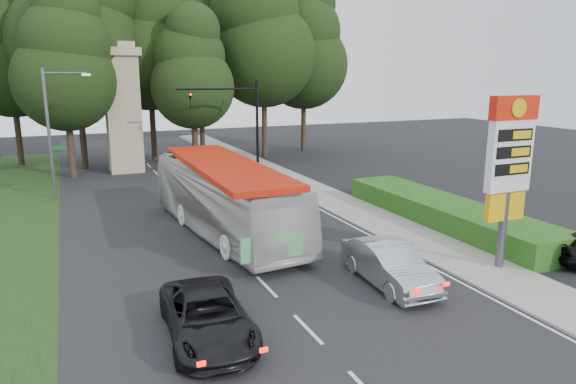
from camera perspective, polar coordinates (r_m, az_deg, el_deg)
name	(u,v)px	position (r m, az deg, el deg)	size (l,w,h in m)	color
ground	(315,337)	(15.82, 3.02, -15.83)	(120.00, 120.00, 0.00)	black
road_surface	(210,228)	(26.30, -8.70, -4.02)	(14.00, 80.00, 0.02)	black
sidewalk_right	(355,210)	(29.48, 7.47, -2.02)	(3.00, 80.00, 0.12)	gray
grass_verge_left	(9,219)	(31.49, -28.62, -2.65)	(5.00, 50.00, 0.02)	#193814
hedge	(445,212)	(27.92, 17.04, -2.19)	(3.00, 14.00, 1.20)	#235115
gas_station_pylon	(509,159)	(21.34, 23.38, 3.35)	(2.10, 0.45, 6.85)	#59595E
traffic_signal_mast	(240,115)	(38.40, -5.32, 8.49)	(6.10, 0.35, 7.20)	black
streetlight_signs	(52,128)	(34.55, -24.72, 6.49)	(2.75, 0.98, 8.00)	#59595E
monument	(123,107)	(42.67, -17.90, 8.95)	(3.00, 3.00, 10.05)	tan
tree_west_near	(8,45)	(49.59, -28.69, 14.18)	(8.40, 8.40, 16.50)	#2D2116
tree_center_left	(72,17)	(45.62, -22.86, 17.51)	(10.08, 10.08, 19.80)	#2D2116
tree_center_right	(148,34)	(48.06, -15.34, 16.56)	(9.24, 9.24, 18.15)	#2D2116
tree_east_near	(199,52)	(50.93, -9.83, 15.08)	(8.12, 8.12, 15.95)	#2D2116
tree_east_mid	(264,32)	(48.70, -2.74, 17.32)	(9.52, 9.52, 18.70)	#2D2116
tree_far_east	(304,46)	(52.42, 1.79, 15.92)	(8.68, 8.68, 17.05)	#2D2116
tree_monument_left	(63,59)	(41.40, -23.76, 13.35)	(7.28, 7.28, 14.30)	#2D2116
tree_monument_right	(192,69)	(43.01, -10.61, 13.24)	(6.72, 6.72, 13.20)	#2D2116
transit_bus	(225,199)	(24.90, -7.05, -0.74)	(2.97, 12.68, 3.53)	silver
sedan_silver	(389,264)	(19.41, 11.20, -7.90)	(1.66, 4.77, 1.57)	#B2B5BA
suv_charcoal	(207,316)	(15.65, -8.98, -13.45)	(2.31, 5.01, 1.39)	black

